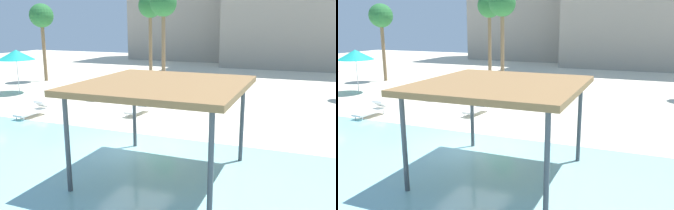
{
  "view_description": "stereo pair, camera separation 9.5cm",
  "coord_description": "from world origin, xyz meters",
  "views": [
    {
      "loc": [
        6.03,
        -11.66,
        4.68
      ],
      "look_at": [
        0.62,
        2.0,
        1.3
      ],
      "focal_mm": 37.98,
      "sensor_mm": 36.0,
      "label": 1
    },
    {
      "loc": [
        6.12,
        -11.62,
        4.68
      ],
      "look_at": [
        0.62,
        2.0,
        1.3
      ],
      "focal_mm": 37.98,
      "sensor_mm": 36.0,
      "label": 2
    }
  ],
  "objects": [
    {
      "name": "palm_tree_0",
      "position": [
        -3.78,
        12.19,
        5.89
      ],
      "size": [
        1.9,
        1.9,
        7.04
      ],
      "color": "brown",
      "rests_on": "ground"
    },
    {
      "name": "shade_pavilion",
      "position": [
        2.06,
        -2.01,
        2.81
      ],
      "size": [
        4.77,
        4.77,
        2.98
      ],
      "color": "#42474C",
      "rests_on": "ground"
    },
    {
      "name": "palm_tree_1",
      "position": [
        -6.1,
        15.07,
        5.87
      ],
      "size": [
        1.9,
        1.9,
        7.01
      ],
      "color": "brown",
      "rests_on": "ground"
    },
    {
      "name": "lounge_chair_2",
      "position": [
        -2.11,
        4.76,
        0.33
      ],
      "size": [
        0.78,
        1.95,
        0.74
      ],
      "rotation": [
        0.0,
        0.0,
        -1.67
      ],
      "color": "white",
      "rests_on": "ground"
    },
    {
      "name": "lounge_chair_0",
      "position": [
        -6.08,
        7.4,
        0.33
      ],
      "size": [
        0.77,
        1.94,
        0.74
      ],
      "rotation": [
        0.0,
        0.0,
        -1.66
      ],
      "color": "white",
      "rests_on": "ground"
    },
    {
      "name": "lounge_chair_1",
      "position": [
        -6.9,
        2.22,
        0.33
      ],
      "size": [
        0.68,
        1.92,
        0.74
      ],
      "rotation": [
        0.0,
        0.0,
        -1.61
      ],
      "color": "white",
      "rests_on": "ground"
    },
    {
      "name": "beach_umbrella_teal_4",
      "position": [
        -12.45,
        7.01,
        2.61
      ],
      "size": [
        2.46,
        2.46,
        2.95
      ],
      "color": "silver",
      "rests_on": "ground"
    },
    {
      "name": "palm_tree_3",
      "position": [
        -14.28,
        11.93,
        5.15
      ],
      "size": [
        1.9,
        1.9,
        6.25
      ],
      "color": "brown",
      "rests_on": "ground"
    },
    {
      "name": "ground_plane",
      "position": [
        0.0,
        0.0,
        0.0
      ],
      "size": [
        80.0,
        80.0,
        0.0
      ],
      "primitive_type": "plane",
      "color": "beige"
    }
  ]
}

